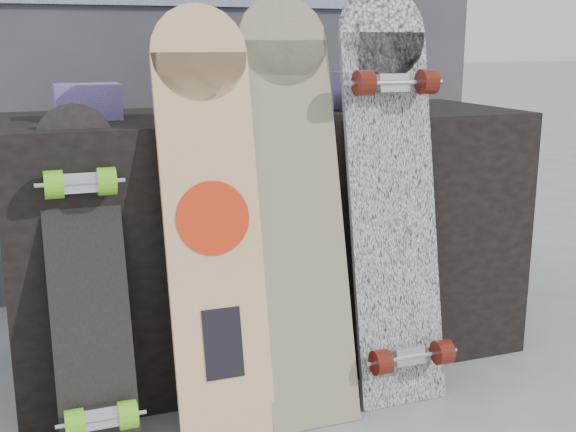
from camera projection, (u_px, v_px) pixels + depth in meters
name	position (u px, v px, depth m)	size (l,w,h in m)	color
ground	(329.00, 421.00, 1.98)	(60.00, 60.00, 0.00)	slate
vendor_table	(269.00, 236.00, 2.34)	(1.60, 0.60, 0.80)	black
booth	(202.00, 20.00, 2.95)	(2.40, 0.22, 2.20)	#37373D
merch_box_purple	(88.00, 102.00, 2.04)	(0.18, 0.12, 0.10)	navy
merch_box_small	(360.00, 91.00, 2.33)	(0.14, 0.14, 0.12)	navy
merch_box_flat	(296.00, 102.00, 2.29)	(0.22, 0.10, 0.06)	#D1B78C
longboard_geisha	(212.00, 212.00, 1.86)	(0.25, 0.27, 1.12)	#CFAE8C
longboard_celtic	(297.00, 196.00, 1.96)	(0.25, 0.32, 1.14)	beige
longboard_cascadia	(393.00, 189.00, 2.04)	(0.27, 0.31, 1.17)	white
skateboard_dark	(88.00, 277.00, 1.80)	(0.20, 0.33, 0.87)	black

